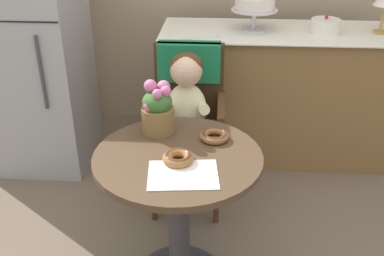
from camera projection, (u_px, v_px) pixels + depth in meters
name	position (u px, v px, depth m)	size (l,w,h in m)	color
cafe_table	(178.00, 196.00, 1.99)	(0.72, 0.72, 0.72)	#4C3826
wicker_chair	(188.00, 101.00, 2.57)	(0.42, 0.45, 0.95)	#472D19
seated_child	(186.00, 106.00, 2.42)	(0.27, 0.32, 0.73)	beige
paper_napkin	(183.00, 175.00, 1.75)	(0.27, 0.21, 0.00)	white
donut_front	(214.00, 136.00, 2.00)	(0.13, 0.13, 0.04)	#936033
donut_mid	(178.00, 157.00, 1.83)	(0.13, 0.13, 0.04)	#936033
flower_vase	(158.00, 109.00, 2.02)	(0.15, 0.15, 0.25)	brown
display_counter	(275.00, 94.00, 3.13)	(1.56, 0.62, 0.90)	olive
tiered_cake_stand	(255.00, 2.00, 2.85)	(0.30, 0.30, 0.28)	silver
round_layer_cake	(325.00, 26.00, 2.85)	(0.18, 0.18, 0.11)	white
refrigerator	(30.00, 43.00, 2.86)	(0.64, 0.63, 1.70)	#9EA0A5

